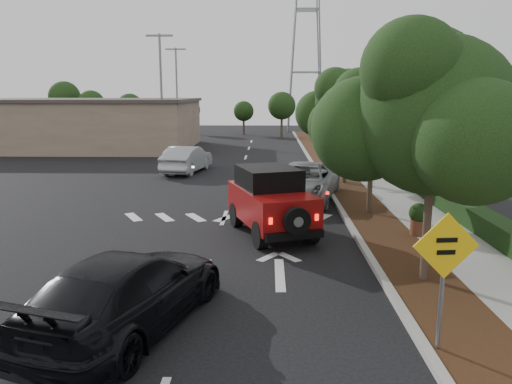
{
  "coord_description": "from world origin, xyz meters",
  "views": [
    {
      "loc": [
        1.69,
        -12.47,
        4.72
      ],
      "look_at": [
        1.3,
        3.0,
        1.62
      ],
      "focal_mm": 35.0,
      "sensor_mm": 36.0,
      "label": 1
    }
  ],
  "objects_px": {
    "red_jeep": "(269,200)",
    "silver_suv_ahead": "(303,182)",
    "black_suv_oncoming": "(128,291)",
    "speed_hump_sign": "(444,263)"
  },
  "relations": [
    {
      "from": "red_jeep",
      "to": "silver_suv_ahead",
      "type": "xyz_separation_m",
      "value": [
        1.48,
        5.31,
        -0.32
      ]
    },
    {
      "from": "silver_suv_ahead",
      "to": "speed_hump_sign",
      "type": "distance_m",
      "value": 13.43
    },
    {
      "from": "silver_suv_ahead",
      "to": "black_suv_oncoming",
      "type": "height_order",
      "value": "silver_suv_ahead"
    },
    {
      "from": "speed_hump_sign",
      "to": "black_suv_oncoming",
      "type": "bearing_deg",
      "value": 165.31
    },
    {
      "from": "black_suv_oncoming",
      "to": "speed_hump_sign",
      "type": "xyz_separation_m",
      "value": [
        5.94,
        -0.92,
        0.97
      ]
    },
    {
      "from": "silver_suv_ahead",
      "to": "black_suv_oncoming",
      "type": "bearing_deg",
      "value": -94.79
    },
    {
      "from": "red_jeep",
      "to": "speed_hump_sign",
      "type": "distance_m",
      "value": 8.59
    },
    {
      "from": "red_jeep",
      "to": "black_suv_oncoming",
      "type": "height_order",
      "value": "red_jeep"
    },
    {
      "from": "red_jeep",
      "to": "silver_suv_ahead",
      "type": "height_order",
      "value": "red_jeep"
    },
    {
      "from": "red_jeep",
      "to": "silver_suv_ahead",
      "type": "distance_m",
      "value": 5.52
    }
  ]
}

